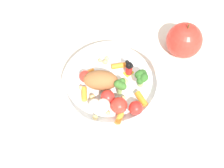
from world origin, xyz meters
TOP-DOWN VIEW (x-y plane):
  - ground_plane at (0.00, 0.00)m, footprint 2.40×2.40m
  - food_container at (0.00, -0.00)m, footprint 0.21×0.21m
  - loose_apple at (-0.16, 0.10)m, footprint 0.08×0.08m

SIDE VIEW (x-z plane):
  - ground_plane at x=0.00m, z-range 0.00..0.00m
  - food_container at x=0.00m, z-range 0.00..0.05m
  - loose_apple at x=-0.16m, z-range -0.01..0.09m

